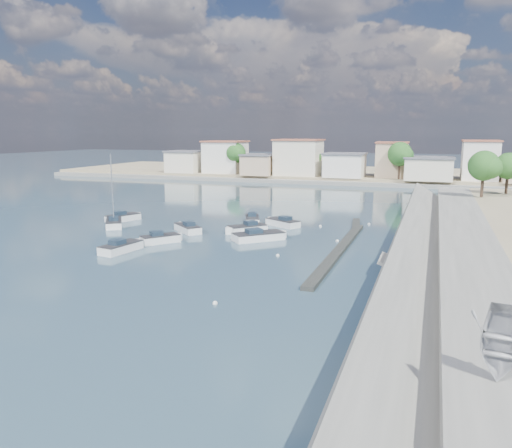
% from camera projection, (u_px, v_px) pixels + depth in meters
% --- Properties ---
extents(ground, '(400.00, 400.00, 0.00)m').
position_uv_depth(ground, '(330.00, 206.00, 78.31)').
color(ground, '#27414E').
rests_on(ground, ground).
extents(seawall_walkway, '(5.00, 90.00, 1.80)m').
position_uv_depth(seawall_walkway, '(467.00, 245.00, 47.01)').
color(seawall_walkway, slate).
rests_on(seawall_walkway, ground).
extents(breakwater, '(2.00, 31.02, 0.35)m').
position_uv_depth(breakwater, '(343.00, 244.00, 50.70)').
color(breakwater, black).
rests_on(breakwater, ground).
extents(far_shore_land, '(160.00, 40.00, 1.40)m').
position_uv_depth(far_shore_land, '(371.00, 175.00, 126.31)').
color(far_shore_land, gray).
rests_on(far_shore_land, ground).
extents(far_shore_quay, '(160.00, 2.50, 0.80)m').
position_uv_depth(far_shore_quay, '(359.00, 184.00, 106.93)').
color(far_shore_quay, slate).
rests_on(far_shore_quay, ground).
extents(far_town, '(113.01, 12.80, 8.35)m').
position_uv_depth(far_town, '(413.00, 162.00, 108.03)').
color(far_town, beige).
rests_on(far_town, far_shore_land).
extents(shore_trees, '(74.56, 38.32, 7.92)m').
position_uv_depth(shore_trees, '(399.00, 158.00, 100.43)').
color(shore_trees, '#38281E').
rests_on(shore_trees, ground).
extents(motorboat_a, '(2.44, 5.14, 1.48)m').
position_uv_depth(motorboat_a, '(123.00, 247.00, 48.34)').
color(motorboat_a, white).
rests_on(motorboat_a, ground).
extents(motorboat_b, '(3.73, 4.08, 1.48)m').
position_uv_depth(motorboat_b, '(162.00, 239.00, 52.11)').
color(motorboat_b, white).
rests_on(motorboat_b, ground).
extents(motorboat_c, '(4.46, 4.15, 1.48)m').
position_uv_depth(motorboat_c, '(187.00, 228.00, 57.81)').
color(motorboat_c, white).
rests_on(motorboat_c, ground).
extents(motorboat_d, '(4.33, 4.51, 1.48)m').
position_uv_depth(motorboat_d, '(245.00, 229.00, 57.35)').
color(motorboat_d, white).
rests_on(motorboat_d, ground).
extents(motorboat_e, '(3.30, 5.01, 1.48)m').
position_uv_depth(motorboat_e, '(125.00, 218.00, 65.13)').
color(motorboat_e, white).
rests_on(motorboat_e, ground).
extents(motorboat_f, '(4.81, 3.84, 1.48)m').
position_uv_depth(motorboat_f, '(281.00, 223.00, 61.39)').
color(motorboat_f, white).
rests_on(motorboat_f, ground).
extents(motorboat_g, '(3.19, 4.83, 1.48)m').
position_uv_depth(motorboat_g, '(252.00, 220.00, 63.08)').
color(motorboat_g, white).
rests_on(motorboat_g, ground).
extents(motorboat_h, '(5.43, 5.32, 1.48)m').
position_uv_depth(motorboat_h, '(261.00, 236.00, 53.40)').
color(motorboat_h, white).
rests_on(motorboat_h, ground).
extents(sailboat, '(4.55, 5.45, 9.00)m').
position_uv_depth(sailboat, '(114.00, 222.00, 61.40)').
color(sailboat, white).
rests_on(sailboat, ground).
extents(mooring_buoys, '(11.53, 33.56, 0.36)m').
position_uv_depth(mooring_buoys, '(325.00, 249.00, 49.10)').
color(mooring_buoys, silver).
rests_on(mooring_buoys, ground).
extents(overturned_dinghy, '(3.44, 1.99, 0.61)m').
position_uv_depth(overturned_dinghy, '(497.00, 374.00, 19.50)').
color(overturned_dinghy, '#A5A8AD').
rests_on(overturned_dinghy, seawall_walkway).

